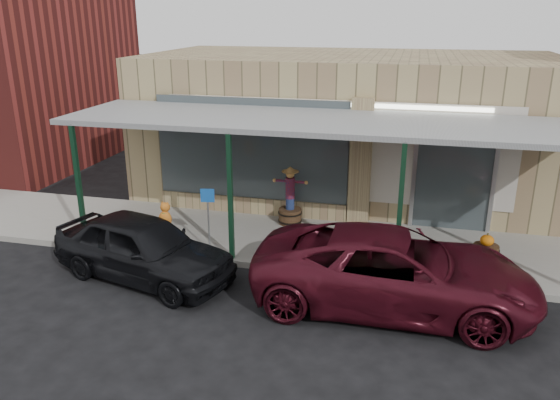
% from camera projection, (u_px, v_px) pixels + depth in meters
% --- Properties ---
extents(ground, '(120.00, 120.00, 0.00)m').
position_uv_depth(ground, '(289.00, 324.00, 9.95)').
color(ground, black).
rests_on(ground, ground).
extents(sidewalk, '(40.00, 3.20, 0.15)m').
position_uv_depth(sidewalk, '(322.00, 243.00, 13.23)').
color(sidewalk, gray).
rests_on(sidewalk, ground).
extents(storefront, '(12.00, 6.25, 4.20)m').
position_uv_depth(storefront, '(348.00, 125.00, 16.75)').
color(storefront, tan).
rests_on(storefront, ground).
extents(awning, '(12.00, 3.00, 3.04)m').
position_uv_depth(awning, '(325.00, 124.00, 12.23)').
color(awning, slate).
rests_on(awning, ground).
extents(block_buildings_near, '(61.00, 8.00, 8.00)m').
position_uv_depth(block_buildings_near, '(420.00, 68.00, 16.71)').
color(block_buildings_near, maroon).
rests_on(block_buildings_near, ground).
extents(barrel_scarecrow, '(0.93, 0.66, 1.53)m').
position_uv_depth(barrel_scarecrow, '(290.00, 204.00, 14.12)').
color(barrel_scarecrow, '#48361C').
rests_on(barrel_scarecrow, sidewalk).
extents(barrel_pumpkin, '(0.70, 0.70, 0.66)m').
position_uv_depth(barrel_pumpkin, '(486.00, 251.00, 12.05)').
color(barrel_pumpkin, '#48361C').
rests_on(barrel_pumpkin, sidewalk).
extents(handicap_sign, '(0.31, 0.08, 1.50)m').
position_uv_depth(handicap_sign, '(208.00, 211.00, 12.33)').
color(handicap_sign, gray).
rests_on(handicap_sign, sidewalk).
extents(parked_sedan, '(4.34, 2.62, 1.47)m').
position_uv_depth(parked_sedan, '(143.00, 247.00, 11.48)').
color(parked_sedan, black).
rests_on(parked_sedan, ground).
extents(car_maroon, '(5.35, 2.48, 1.49)m').
position_uv_depth(car_maroon, '(395.00, 270.00, 10.35)').
color(car_maroon, '#450D19').
rests_on(car_maroon, ground).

